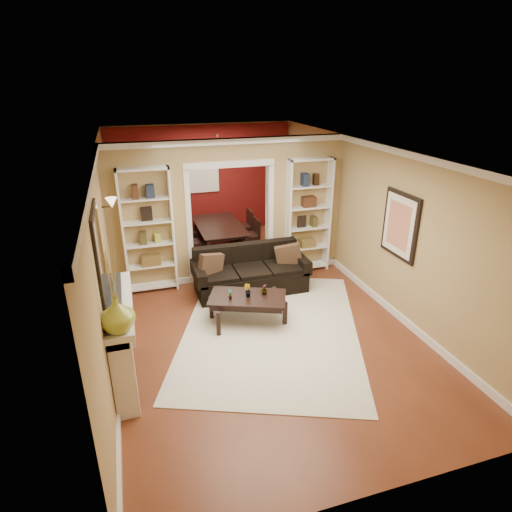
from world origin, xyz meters
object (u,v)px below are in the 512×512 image
object	(u,v)px
sofa	(251,270)
bookshelf_left	(148,232)
coffee_table	(248,309)
dining_table	(221,238)
bookshelf_right	(308,216)
fireplace	(124,340)

from	to	relation	value
sofa	bookshelf_left	world-z (taller)	bookshelf_left
bookshelf_left	coffee_table	bearing A→B (deg)	-50.03
dining_table	bookshelf_left	bearing A→B (deg)	132.96
sofa	coffee_table	size ratio (longest dim) A/B	1.73
coffee_table	dining_table	xyz separation A→B (m)	(0.28, 3.18, 0.09)
coffee_table	sofa	bearing A→B (deg)	93.01
bookshelf_right	dining_table	bearing A→B (deg)	133.15
coffee_table	fireplace	bearing A→B (deg)	-132.89
sofa	bookshelf_right	distance (m)	1.66
bookshelf_right	fireplace	size ratio (longest dim) A/B	1.35
coffee_table	fireplace	xyz separation A→B (m)	(-1.91, -0.89, 0.35)
bookshelf_right	dining_table	world-z (taller)	bookshelf_right
coffee_table	bookshelf_left	size ratio (longest dim) A/B	0.53
fireplace	dining_table	bearing A→B (deg)	61.67
bookshelf_left	dining_table	xyz separation A→B (m)	(1.66, 1.54, -0.83)
coffee_table	dining_table	distance (m)	3.19
bookshelf_right	coffee_table	bearing A→B (deg)	-136.60
sofa	bookshelf_right	world-z (taller)	bookshelf_right
coffee_table	bookshelf_right	xyz separation A→B (m)	(1.73, 1.64, 0.92)
sofa	bookshelf_right	size ratio (longest dim) A/B	0.91
sofa	bookshelf_left	bearing A→B (deg)	161.51
sofa	coffee_table	bearing A→B (deg)	-109.01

